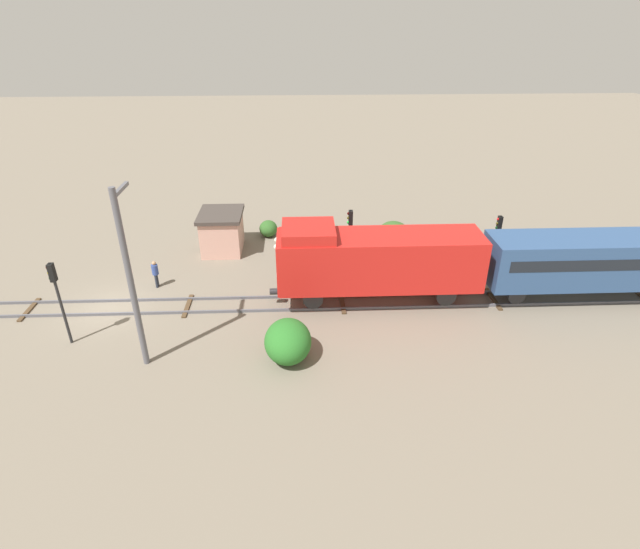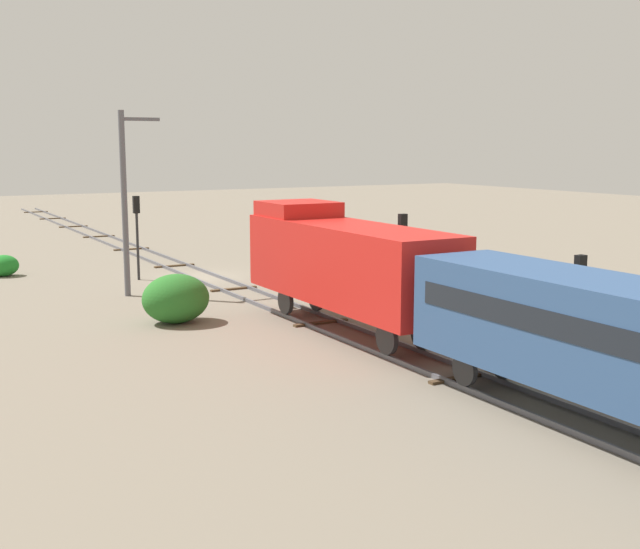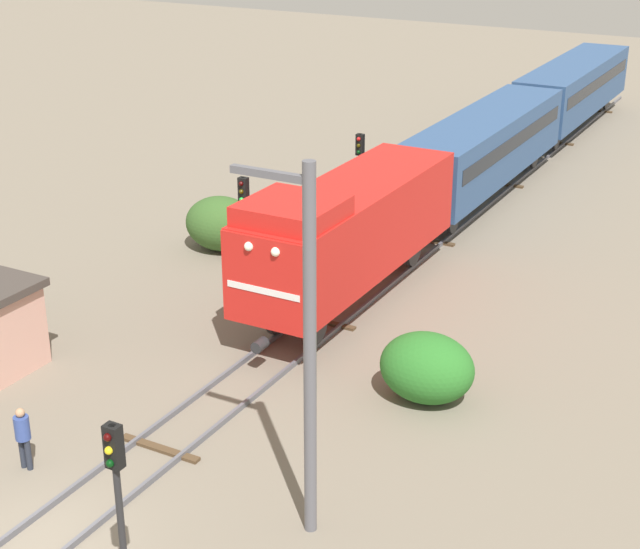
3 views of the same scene
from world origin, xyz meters
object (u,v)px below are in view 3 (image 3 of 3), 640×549
(traffic_signal_far, at_px, (360,160))
(worker_near_track, at_px, (23,434))
(locomotive, at_px, (348,228))
(traffic_signal_mid, at_px, (244,215))
(traffic_signal_near, at_px, (117,488))
(passenger_car_trailing, at_px, (574,85))
(passenger_car_leading, at_px, (485,144))
(catenary_mast, at_px, (307,348))

(traffic_signal_far, height_order, worker_near_track, traffic_signal_far)
(locomotive, bearing_deg, traffic_signal_mid, -162.24)
(traffic_signal_near, bearing_deg, locomotive, 101.52)
(passenger_car_trailing, relative_size, traffic_signal_far, 3.78)
(traffic_signal_near, distance_m, traffic_signal_mid, 16.03)
(passenger_car_trailing, relative_size, traffic_signal_mid, 3.25)
(locomotive, distance_m, passenger_car_trailing, 27.94)
(passenger_car_trailing, bearing_deg, traffic_signal_mid, -96.68)
(locomotive, distance_m, traffic_signal_near, 16.02)
(locomotive, distance_m, traffic_signal_mid, 3.58)
(locomotive, xyz_separation_m, passenger_car_trailing, (0.00, 27.94, -0.25))
(passenger_car_trailing, distance_m, traffic_signal_far, 20.18)
(passenger_car_trailing, distance_m, traffic_signal_mid, 29.23)
(passenger_car_leading, height_order, passenger_car_trailing, same)
(locomotive, relative_size, traffic_signal_near, 2.62)
(traffic_signal_near, relative_size, traffic_signal_far, 1.19)
(traffic_signal_far, distance_m, catenary_mast, 21.44)
(traffic_signal_mid, bearing_deg, catenary_mast, -51.26)
(worker_near_track, bearing_deg, passenger_car_leading, -147.45)
(traffic_signal_mid, bearing_deg, traffic_signal_far, 91.25)
(locomotive, xyz_separation_m, worker_near_track, (-2.40, -12.76, -1.78))
(passenger_car_leading, bearing_deg, passenger_car_trailing, 90.00)
(locomotive, xyz_separation_m, traffic_signal_mid, (-3.40, -1.09, 0.21))
(passenger_car_leading, relative_size, worker_near_track, 8.24)
(traffic_signal_mid, distance_m, traffic_signal_far, 9.18)
(worker_near_track, bearing_deg, traffic_signal_far, -138.90)
(passenger_car_trailing, xyz_separation_m, traffic_signal_near, (3.20, -43.63, 0.54))
(locomotive, relative_size, passenger_car_trailing, 0.83)
(locomotive, bearing_deg, passenger_car_leading, 90.00)
(passenger_car_trailing, height_order, catenary_mast, catenary_mast)
(traffic_signal_mid, xyz_separation_m, catenary_mast, (8.34, -10.40, 1.57))
(passenger_car_trailing, relative_size, catenary_mast, 1.62)
(passenger_car_leading, height_order, traffic_signal_mid, traffic_signal_mid)
(locomotive, bearing_deg, traffic_signal_near, -78.48)
(passenger_car_trailing, bearing_deg, worker_near_track, -93.37)
(worker_near_track, bearing_deg, catenary_mast, 137.69)
(traffic_signal_near, distance_m, catenary_mast, 4.80)
(traffic_signal_far, relative_size, catenary_mast, 0.43)
(worker_near_track, relative_size, catenary_mast, 0.20)
(locomotive, bearing_deg, traffic_signal_far, 114.01)
(traffic_signal_mid, relative_size, traffic_signal_far, 1.16)
(locomotive, distance_m, passenger_car_leading, 13.34)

